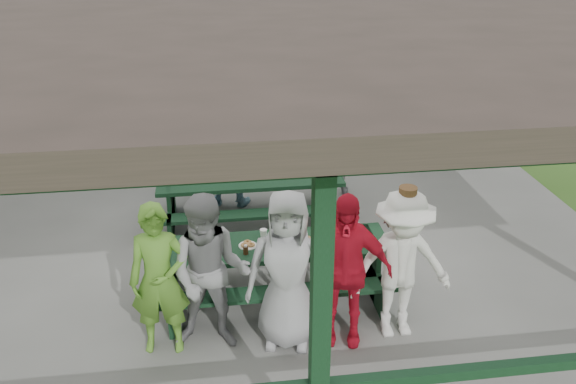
{
  "coord_description": "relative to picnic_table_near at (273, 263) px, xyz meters",
  "views": [
    {
      "loc": [
        -0.76,
        -7.55,
        4.56
      ],
      "look_at": [
        0.23,
        -0.3,
        1.11
      ],
      "focal_mm": 38.0,
      "sensor_mm": 36.0,
      "label": 1
    }
  ],
  "objects": [
    {
      "name": "ground",
      "position": [
        0.08,
        1.2,
        -0.58
      ],
      "size": [
        90.0,
        90.0,
        0.0
      ],
      "primitive_type": "plane",
      "color": "#32571B",
      "rests_on": "ground"
    },
    {
      "name": "concrete_slab",
      "position": [
        0.08,
        1.2,
        -0.53
      ],
      "size": [
        10.0,
        8.0,
        0.1
      ],
      "primitive_type": "cube",
      "color": "slate",
      "rests_on": "ground"
    },
    {
      "name": "pavilion_structure",
      "position": [
        0.08,
        1.2,
        2.59
      ],
      "size": [
        10.6,
        8.6,
        3.24
      ],
      "color": "black",
      "rests_on": "concrete_slab"
    },
    {
      "name": "picnic_table_near",
      "position": [
        0.0,
        0.0,
        0.0
      ],
      "size": [
        2.83,
        1.39,
        0.75
      ],
      "color": "black",
      "rests_on": "concrete_slab"
    },
    {
      "name": "picnic_table_far",
      "position": [
        -0.11,
        2.0,
        -0.0
      ],
      "size": [
        2.77,
        1.39,
        0.75
      ],
      "color": "black",
      "rests_on": "concrete_slab"
    },
    {
      "name": "table_setting",
      "position": [
        0.2,
        0.04,
        0.3
      ],
      "size": [
        2.2,
        0.45,
        0.1
      ],
      "color": "white",
      "rests_on": "picnic_table_near"
    },
    {
      "name": "contestant_green",
      "position": [
        -1.3,
        -0.8,
        0.39
      ],
      "size": [
        0.66,
        0.46,
        1.75
      ],
      "primitive_type": "imported",
      "rotation": [
        0.0,
        0.0,
        -0.06
      ],
      "color": "#538A29",
      "rests_on": "concrete_slab"
    },
    {
      "name": "contestant_grey_left",
      "position": [
        -0.76,
        -0.82,
        0.43
      ],
      "size": [
        0.99,
        0.83,
        1.82
      ],
      "primitive_type": "imported",
      "rotation": [
        0.0,
        0.0,
        -0.17
      ],
      "color": "gray",
      "rests_on": "concrete_slab"
    },
    {
      "name": "contestant_grey_mid",
      "position": [
        0.06,
        -0.86,
        0.44
      ],
      "size": [
        1.0,
        0.76,
        1.84
      ],
      "primitive_type": "imported",
      "rotation": [
        0.0,
        0.0,
        -0.22
      ],
      "color": "#97979A",
      "rests_on": "concrete_slab"
    },
    {
      "name": "contestant_red",
      "position": [
        0.66,
        -0.9,
        0.42
      ],
      "size": [
        1.13,
        0.69,
        1.8
      ],
      "primitive_type": "imported",
      "rotation": [
        0.0,
        0.0,
        -0.25
      ],
      "color": "#B51023",
      "rests_on": "concrete_slab"
    },
    {
      "name": "contestant_white_fedora",
      "position": [
        1.31,
        -0.89,
        0.41
      ],
      "size": [
        1.16,
        0.68,
        1.84
      ],
      "rotation": [
        0.0,
        0.0,
        0.02
      ],
      "color": "silver",
      "rests_on": "concrete_slab"
    },
    {
      "name": "spectator_lblue",
      "position": [
        -0.4,
        2.73,
        0.36
      ],
      "size": [
        1.64,
        0.88,
        1.69
      ],
      "primitive_type": "imported",
      "rotation": [
        0.0,
        0.0,
        2.89
      ],
      "color": "#84B9CC",
      "rests_on": "concrete_slab"
    },
    {
      "name": "spectator_blue",
      "position": [
        -1.3,
        3.35,
        0.35
      ],
      "size": [
        0.69,
        0.54,
        1.66
      ],
      "primitive_type": "imported",
      "rotation": [
        0.0,
        0.0,
        2.89
      ],
      "color": "#3F6CA6",
      "rests_on": "concrete_slab"
    },
    {
      "name": "spectator_grey",
      "position": [
        1.28,
        2.94,
        0.25
      ],
      "size": [
        0.71,
        0.56,
        1.47
      ],
      "primitive_type": "imported",
      "rotation": [
        0.0,
        0.0,
        3.14
      ],
      "color": "gray",
      "rests_on": "concrete_slab"
    },
    {
      "name": "pickup_truck",
      "position": [
        3.96,
        10.33,
        0.1
      ],
      "size": [
        5.36,
        3.77,
        1.36
      ],
      "primitive_type": "imported",
      "rotation": [
        0.0,
        0.0,
        1.23
      ],
      "color": "silver",
      "rests_on": "ground"
    },
    {
      "name": "farm_trailer",
      "position": [
        -3.18,
        9.85,
        0.06
      ],
      "size": [
        3.73,
        2.21,
        1.3
      ],
      "rotation": [
        0.0,
        0.0,
        0.27
      ],
      "color": "navy",
      "rests_on": "ground"
    }
  ]
}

